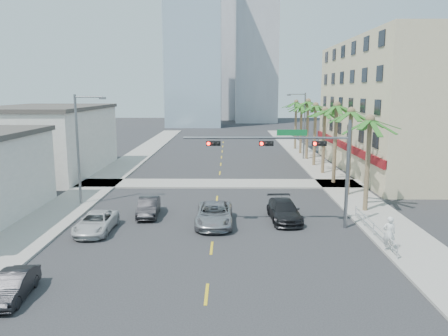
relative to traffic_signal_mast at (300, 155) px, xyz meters
name	(u,v)px	position (x,y,z in m)	size (l,w,h in m)	color
ground	(209,276)	(-5.78, -7.95, -5.06)	(260.00, 260.00, 0.00)	#262628
sidewalk_right	(343,188)	(6.22, 12.05, -4.99)	(4.00, 120.00, 0.15)	gray
sidewalk_left	(94,188)	(-17.78, 12.05, -4.99)	(4.00, 120.00, 0.15)	gray
sidewalk_cross	(219,184)	(-5.78, 14.05, -4.99)	(80.00, 4.00, 0.15)	gray
building_right	(411,106)	(16.21, 22.05, 2.43)	(15.25, 28.00, 15.00)	#CBBB8F
building_left_far	(48,142)	(-25.28, 20.05, -1.46)	(11.00, 18.00, 7.20)	beige
tower_far_left	(194,32)	(-13.78, 87.05, 18.94)	(14.00, 14.00, 48.00)	#99B2C6
tower_far_right	(257,17)	(3.22, 102.05, 24.94)	(12.00, 12.00, 60.00)	#ADADB2
tower_far_center	(217,54)	(-8.78, 117.05, 15.94)	(16.00, 16.00, 42.00)	#ADADB2
traffic_signal_mast	(300,155)	(0.00, 0.00, 0.00)	(11.12, 0.54, 7.20)	slate
palm_tree_0	(370,121)	(5.82, 4.05, 2.02)	(4.80, 4.80, 7.80)	brown
palm_tree_1	(351,112)	(5.82, 9.25, 2.37)	(4.80, 4.80, 8.16)	brown
palm_tree_2	(337,106)	(5.82, 14.45, 2.72)	(4.80, 4.80, 8.52)	brown
palm_tree_3	(325,111)	(5.82, 19.65, 2.02)	(4.80, 4.80, 7.80)	brown
palm_tree_4	(316,106)	(5.82, 24.85, 2.37)	(4.80, 4.80, 8.16)	brown
palm_tree_5	(308,102)	(5.82, 30.05, 2.72)	(4.80, 4.80, 8.52)	brown
palm_tree_6	(302,106)	(5.82, 35.25, 2.02)	(4.80, 4.80, 7.80)	brown
palm_tree_7	(296,103)	(5.82, 40.45, 2.37)	(4.80, 4.80, 8.16)	brown
streetlight_left	(80,144)	(-16.78, 6.05, 0.00)	(2.55, 0.25, 9.00)	slate
streetlight_right	(303,122)	(5.21, 30.05, 0.00)	(2.55, 0.25, 9.00)	slate
guardrail	(374,228)	(4.52, -1.95, -4.39)	(0.08, 8.08, 1.00)	silver
car_parked_mid	(13,286)	(-14.52, -10.46, -4.45)	(1.29, 3.69, 1.22)	black
car_parked_far	(96,223)	(-13.58, -1.02, -4.41)	(2.16, 4.69, 1.30)	silver
car_lane_left	(149,207)	(-10.78, 2.83, -4.38)	(1.44, 4.13, 1.36)	black
car_lane_center	(214,214)	(-5.77, 0.67, -4.31)	(2.51, 5.44, 1.51)	#A2A2A6
car_lane_right	(284,211)	(-0.75, 1.75, -4.33)	(2.05, 5.05, 1.47)	black
pedestrian	(389,233)	(4.52, -4.55, -3.90)	(0.73, 0.48, 2.02)	white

